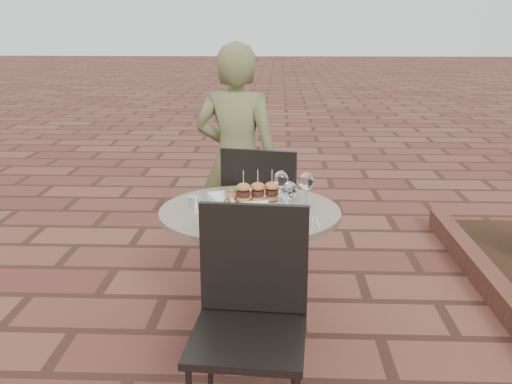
{
  "coord_description": "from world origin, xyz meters",
  "views": [
    {
      "loc": [
        0.28,
        -2.74,
        1.6
      ],
      "look_at": [
        0.17,
        -0.05,
        0.82
      ],
      "focal_mm": 40.0,
      "sensor_mm": 36.0,
      "label": 1
    }
  ],
  "objects_px": {
    "chair_near": "(251,304)",
    "plate_sliders": "(258,197)",
    "diner": "(237,162)",
    "cafe_table": "(250,255)",
    "plate_tuna": "(244,222)",
    "plate_salmon": "(237,198)",
    "chair_far": "(262,208)"
  },
  "relations": [
    {
      "from": "diner",
      "to": "plate_salmon",
      "type": "bearing_deg",
      "value": 106.29
    },
    {
      "from": "plate_salmon",
      "to": "chair_near",
      "type": "bearing_deg",
      "value": -82.02
    },
    {
      "from": "plate_tuna",
      "to": "chair_near",
      "type": "bearing_deg",
      "value": -82.79
    },
    {
      "from": "plate_salmon",
      "to": "plate_sliders",
      "type": "height_order",
      "value": "plate_sliders"
    },
    {
      "from": "diner",
      "to": "plate_salmon",
      "type": "relative_size",
      "value": 4.58
    },
    {
      "from": "cafe_table",
      "to": "diner",
      "type": "bearing_deg",
      "value": 98.37
    },
    {
      "from": "chair_near",
      "to": "diner",
      "type": "xyz_separation_m",
      "value": [
        -0.17,
        1.54,
        0.21
      ]
    },
    {
      "from": "chair_near",
      "to": "diner",
      "type": "height_order",
      "value": "diner"
    },
    {
      "from": "cafe_table",
      "to": "plate_tuna",
      "type": "height_order",
      "value": "plate_tuna"
    },
    {
      "from": "chair_near",
      "to": "plate_sliders",
      "type": "relative_size",
      "value": 2.84
    },
    {
      "from": "chair_near",
      "to": "plate_sliders",
      "type": "height_order",
      "value": "chair_near"
    },
    {
      "from": "chair_far",
      "to": "chair_near",
      "type": "xyz_separation_m",
      "value": [
        -0.01,
        -1.23,
        0.0
      ]
    },
    {
      "from": "plate_salmon",
      "to": "diner",
      "type": "bearing_deg",
      "value": 94.25
    },
    {
      "from": "cafe_table",
      "to": "plate_salmon",
      "type": "bearing_deg",
      "value": 119.88
    },
    {
      "from": "chair_near",
      "to": "plate_tuna",
      "type": "relative_size",
      "value": 3.16
    },
    {
      "from": "chair_far",
      "to": "diner",
      "type": "height_order",
      "value": "diner"
    },
    {
      "from": "cafe_table",
      "to": "chair_near",
      "type": "height_order",
      "value": "chair_near"
    },
    {
      "from": "chair_near",
      "to": "plate_salmon",
      "type": "xyz_separation_m",
      "value": [
        -0.11,
        0.78,
        0.2
      ]
    },
    {
      "from": "cafe_table",
      "to": "plate_salmon",
      "type": "xyz_separation_m",
      "value": [
        -0.07,
        0.13,
        0.27
      ]
    },
    {
      "from": "plate_salmon",
      "to": "plate_tuna",
      "type": "height_order",
      "value": "plate_salmon"
    },
    {
      "from": "diner",
      "to": "plate_salmon",
      "type": "distance_m",
      "value": 0.76
    },
    {
      "from": "cafe_table",
      "to": "diner",
      "type": "xyz_separation_m",
      "value": [
        -0.13,
        0.89,
        0.28
      ]
    },
    {
      "from": "diner",
      "to": "plate_sliders",
      "type": "bearing_deg",
      "value": 113.7
    },
    {
      "from": "chair_near",
      "to": "plate_salmon",
      "type": "bearing_deg",
      "value": 102.27
    },
    {
      "from": "chair_far",
      "to": "chair_near",
      "type": "distance_m",
      "value": 1.23
    },
    {
      "from": "chair_near",
      "to": "plate_sliders",
      "type": "bearing_deg",
      "value": 94.3
    },
    {
      "from": "cafe_table",
      "to": "chair_far",
      "type": "bearing_deg",
      "value": 85.69
    },
    {
      "from": "plate_sliders",
      "to": "plate_tuna",
      "type": "bearing_deg",
      "value": -99.27
    },
    {
      "from": "cafe_table",
      "to": "plate_sliders",
      "type": "relative_size",
      "value": 2.74
    },
    {
      "from": "plate_sliders",
      "to": "plate_tuna",
      "type": "xyz_separation_m",
      "value": [
        -0.05,
        -0.32,
        -0.02
      ]
    },
    {
      "from": "chair_near",
      "to": "plate_salmon",
      "type": "distance_m",
      "value": 0.82
    },
    {
      "from": "plate_salmon",
      "to": "plate_tuna",
      "type": "distance_m",
      "value": 0.37
    }
  ]
}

